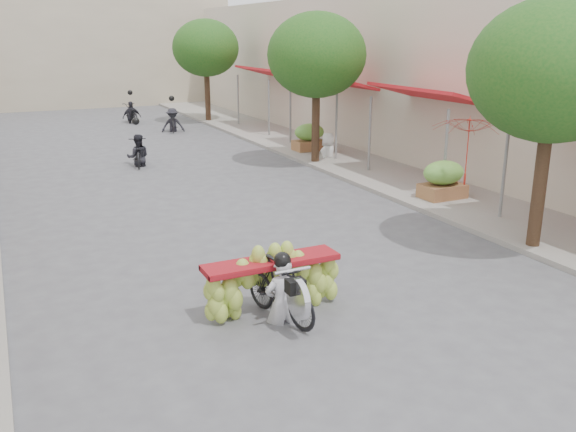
% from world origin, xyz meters
% --- Properties ---
extents(ground, '(120.00, 120.00, 0.00)m').
position_xyz_m(ground, '(0.00, 0.00, 0.00)').
color(ground, '#55555A').
rests_on(ground, ground).
extents(sidewalk_right, '(4.00, 60.00, 0.12)m').
position_xyz_m(sidewalk_right, '(7.00, 15.00, 0.06)').
color(sidewalk_right, gray).
rests_on(sidewalk_right, ground).
extents(shophouse_row_right, '(9.77, 40.00, 6.00)m').
position_xyz_m(shophouse_row_right, '(11.99, 14.00, 3.00)').
color(shophouse_row_right, beige).
rests_on(shophouse_row_right, ground).
extents(far_building, '(20.00, 6.00, 7.00)m').
position_xyz_m(far_building, '(0.00, 38.00, 3.50)').
color(far_building, '#B3A58D').
rests_on(far_building, ground).
extents(street_tree_near, '(3.40, 3.40, 5.25)m').
position_xyz_m(street_tree_near, '(5.40, 4.00, 3.78)').
color(street_tree_near, '#3A2719').
rests_on(street_tree_near, ground).
extents(street_tree_mid, '(3.40, 3.40, 5.25)m').
position_xyz_m(street_tree_mid, '(5.40, 14.00, 3.78)').
color(street_tree_mid, '#3A2719').
rests_on(street_tree_mid, ground).
extents(street_tree_far, '(3.40, 3.40, 5.25)m').
position_xyz_m(street_tree_far, '(5.40, 26.00, 3.78)').
color(street_tree_far, '#3A2719').
rests_on(street_tree_far, ground).
extents(produce_crate_mid, '(1.20, 0.88, 1.16)m').
position_xyz_m(produce_crate_mid, '(6.20, 8.00, 0.71)').
color(produce_crate_mid, brown).
rests_on(produce_crate_mid, ground).
extents(produce_crate_far, '(1.20, 0.88, 1.16)m').
position_xyz_m(produce_crate_far, '(6.20, 16.00, 0.71)').
color(produce_crate_far, brown).
rests_on(produce_crate_far, ground).
extents(banana_motorbike, '(2.32, 1.90, 1.98)m').
position_xyz_m(banana_motorbike, '(-0.93, 3.46, 0.67)').
color(banana_motorbike, black).
rests_on(banana_motorbike, ground).
extents(market_umbrella, '(2.16, 2.16, 1.82)m').
position_xyz_m(market_umbrella, '(6.15, 7.04, 2.51)').
color(market_umbrella, '#A52016').
rests_on(market_umbrella, ground).
extents(pedestrian, '(1.00, 0.94, 1.75)m').
position_xyz_m(pedestrian, '(6.28, 14.62, 1.00)').
color(pedestrian, white).
rests_on(pedestrian, ground).
extents(bg_motorbike_a, '(0.94, 1.71, 1.95)m').
position_xyz_m(bg_motorbike_a, '(-0.36, 16.48, 0.74)').
color(bg_motorbike_a, black).
rests_on(bg_motorbike_a, ground).
extents(bg_motorbike_b, '(1.16, 1.79, 1.95)m').
position_xyz_m(bg_motorbike_b, '(2.84, 23.59, 0.84)').
color(bg_motorbike_b, black).
rests_on(bg_motorbike_b, ground).
extents(bg_motorbike_c, '(1.01, 1.80, 1.95)m').
position_xyz_m(bg_motorbike_c, '(1.69, 27.44, 0.78)').
color(bg_motorbike_c, black).
rests_on(bg_motorbike_c, ground).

